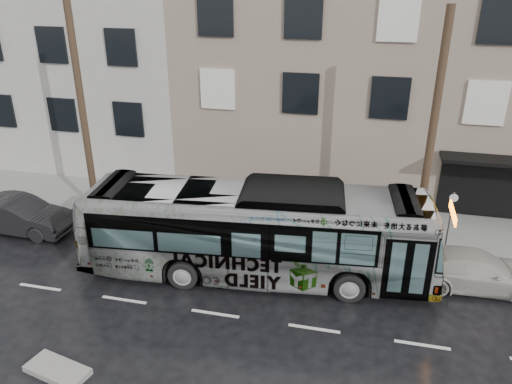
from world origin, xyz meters
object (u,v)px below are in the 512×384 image
utility_pole_front (432,136)px  white_sedan (476,270)px  utility_pole_rear (83,113)px  dark_sedan (19,215)px  bus (257,231)px  sign_post (449,221)px

utility_pole_front → white_sedan: bearing=-51.2°
utility_pole_rear → dark_sedan: 5.05m
white_sedan → bus: bearing=93.4°
utility_pole_rear → dark_sedan: utility_pole_rear is taller
white_sedan → dark_sedan: bearing=86.8°
dark_sedan → bus: bearing=-93.7°
sign_post → bus: 7.55m
utility_pole_front → utility_pole_rear: 14.00m
utility_pole_front → sign_post: bearing=0.0°
utility_pole_front → dark_sedan: bearing=-171.7°
utility_pole_front → dark_sedan: 16.82m
utility_pole_rear → sign_post: size_ratio=3.75×
sign_post → white_sedan: 2.47m
sign_post → white_sedan: size_ratio=0.53×
utility_pole_rear → bus: 9.31m
utility_pole_rear → bus: utility_pole_rear is taller
utility_pole_front → bus: size_ratio=0.73×
utility_pole_rear → white_sedan: (15.82, -2.26, -3.99)m
sign_post → white_sedan: bearing=-72.3°
sign_post → white_sedan: sign_post is taller
bus → dark_sedan: bearing=79.9°
sign_post → utility_pole_rear: bearing=180.0°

